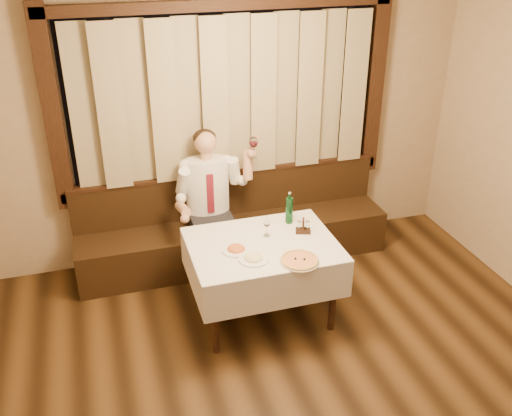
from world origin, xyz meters
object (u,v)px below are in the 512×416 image
object	(u,v)px
banquette	(233,232)
pasta_red	(236,247)
pizza	(300,260)
pasta_cream	(254,256)
dining_table	(263,254)
seated_man	(210,193)
cruet_caddy	(303,228)
green_bottle	(289,210)

from	to	relation	value
banquette	pasta_red	bearing A→B (deg)	-103.09
pizza	pasta_cream	bearing A→B (deg)	158.15
dining_table	pasta_red	distance (m)	0.29
dining_table	pasta_cream	size ratio (longest dim) A/B	5.02
pasta_red	pasta_cream	distance (m)	0.21
pasta_red	seated_man	xyz separation A→B (m)	(-0.00, 0.98, 0.05)
seated_man	pasta_red	bearing A→B (deg)	-89.84
dining_table	pizza	xyz separation A→B (m)	(0.20, -0.37, 0.12)
pasta_cream	cruet_caddy	world-z (taller)	cruet_caddy
pizza	green_bottle	bearing A→B (deg)	77.66
seated_man	banquette	bearing A→B (deg)	19.75
dining_table	pasta_red	size ratio (longest dim) A/B	5.20
pasta_red	cruet_caddy	xyz separation A→B (m)	(0.65, 0.12, 0.02)
banquette	green_bottle	xyz separation A→B (m)	(0.34, -0.73, 0.58)
seated_man	green_bottle	bearing A→B (deg)	-47.32
pizza	seated_man	bearing A→B (deg)	109.13
green_bottle	seated_man	xyz separation A→B (m)	(-0.59, 0.64, -0.04)
banquette	pasta_cream	xyz separation A→B (m)	(-0.15, -1.25, 0.48)
banquette	cruet_caddy	bearing A→B (deg)	-67.35
pasta_red	seated_man	world-z (taller)	seated_man
dining_table	seated_man	distance (m)	0.99
green_bottle	dining_table	bearing A→B (deg)	-139.87
pizza	banquette	bearing A→B (deg)	98.14
pasta_cream	green_bottle	xyz separation A→B (m)	(0.49, 0.52, 0.10)
banquette	pasta_red	distance (m)	1.20
banquette	pasta_cream	world-z (taller)	banquette
banquette	green_bottle	world-z (taller)	green_bottle
green_bottle	cruet_caddy	size ratio (longest dim) A/B	2.14
pizza	cruet_caddy	world-z (taller)	cruet_caddy
cruet_caddy	seated_man	xyz separation A→B (m)	(-0.65, 0.86, 0.04)
banquette	seated_man	size ratio (longest dim) A/B	2.19
pasta_red	banquette	bearing A→B (deg)	76.91
pizza	cruet_caddy	size ratio (longest dim) A/B	2.30
cruet_caddy	seated_man	size ratio (longest dim) A/B	0.10
dining_table	pizza	size ratio (longest dim) A/B	3.84
banquette	cruet_caddy	world-z (taller)	banquette
banquette	pizza	bearing A→B (deg)	-81.86
cruet_caddy	pasta_red	bearing A→B (deg)	-151.06
pizza	green_bottle	xyz separation A→B (m)	(0.14, 0.66, 0.12)
pasta_red	seated_man	distance (m)	0.98
green_bottle	pizza	bearing A→B (deg)	-102.34
pasta_cream	seated_man	size ratio (longest dim) A/B	0.17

